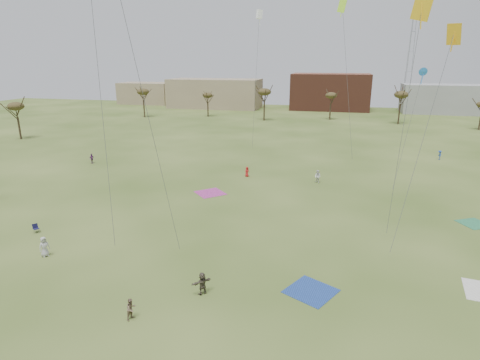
# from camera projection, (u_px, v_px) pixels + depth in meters

# --- Properties ---
(ground) EXTENTS (260.00, 260.00, 0.00)m
(ground) POSITION_uv_depth(u_px,v_px,m) (199.00, 301.00, 28.30)
(ground) COLOR #334E18
(ground) RESTS_ON ground
(flyer_near_left) EXTENTS (0.92, 1.05, 1.82)m
(flyer_near_left) POSITION_uv_depth(u_px,v_px,m) (44.00, 247.00, 34.55)
(flyer_near_left) COLOR #BABABA
(flyer_near_left) RESTS_ON ground
(spectator_fore_b) EXTENTS (0.78, 0.87, 1.50)m
(spectator_fore_b) POSITION_uv_depth(u_px,v_px,m) (131.00, 309.00, 26.18)
(spectator_fore_b) COLOR #7C654F
(spectator_fore_b) RESTS_ON ground
(spectator_fore_c) EXTENTS (1.45, 1.51, 1.71)m
(spectator_fore_c) POSITION_uv_depth(u_px,v_px,m) (202.00, 283.00, 28.97)
(spectator_fore_c) COLOR brown
(spectator_fore_c) RESTS_ON ground
(spectator_mid_d) EXTENTS (0.61, 1.02, 1.63)m
(spectator_mid_d) POSITION_uv_depth(u_px,v_px,m) (92.00, 159.00, 65.83)
(spectator_mid_d) COLOR #773682
(spectator_mid_d) RESTS_ON ground
(spectator_mid_e) EXTENTS (1.10, 1.06, 1.80)m
(spectator_mid_e) POSITION_uv_depth(u_px,v_px,m) (318.00, 177.00, 55.36)
(spectator_mid_e) COLOR white
(spectator_mid_e) RESTS_ON ground
(flyer_far_b) EXTENTS (0.81, 0.86, 1.48)m
(flyer_far_b) POSITION_uv_depth(u_px,v_px,m) (247.00, 172.00, 58.38)
(flyer_far_b) COLOR red
(flyer_far_b) RESTS_ON ground
(flyer_far_c) EXTENTS (0.59, 1.02, 1.58)m
(flyer_far_c) POSITION_uv_depth(u_px,v_px,m) (440.00, 155.00, 68.39)
(flyer_far_c) COLOR #22479E
(flyer_far_c) RESTS_ON ground
(blanket_blue) EXTENTS (4.34, 4.34, 0.03)m
(blanket_blue) POSITION_uv_depth(u_px,v_px,m) (311.00, 291.00, 29.52)
(blanket_blue) COLOR #214293
(blanket_blue) RESTS_ON ground
(blanket_plum) EXTENTS (4.68, 4.68, 0.03)m
(blanket_plum) POSITION_uv_depth(u_px,v_px,m) (210.00, 193.00, 51.31)
(blanket_plum) COLOR #B53792
(blanket_plum) RESTS_ON ground
(blanket_olive) EXTENTS (3.67, 3.67, 0.03)m
(blanket_olive) POSITION_uv_depth(u_px,v_px,m) (474.00, 224.00, 41.67)
(blanket_olive) COLOR #2F8255
(blanket_olive) RESTS_ON ground
(camp_chair_left) EXTENTS (0.73, 0.72, 0.87)m
(camp_chair_left) POSITION_uv_depth(u_px,v_px,m) (36.00, 230.00, 39.52)
(camp_chair_left) COLOR #15153A
(camp_chair_left) RESTS_ON ground
(kites_aloft) EXTENTS (71.29, 56.75, 24.85)m
(kites_aloft) POSITION_uv_depth(u_px,v_px,m) (240.00, 25.00, 46.24)
(kites_aloft) COLOR #ED29AB
(kites_aloft) RESTS_ON ground
(tree_line) EXTENTS (117.44, 49.32, 8.91)m
(tree_line) POSITION_uv_depth(u_px,v_px,m) (294.00, 99.00, 100.39)
(tree_line) COLOR #3A2B1E
(tree_line) RESTS_ON ground
(building_tan) EXTENTS (32.00, 14.00, 10.00)m
(building_tan) POSITION_uv_depth(u_px,v_px,m) (215.00, 93.00, 141.79)
(building_tan) COLOR #937F60
(building_tan) RESTS_ON ground
(building_brick) EXTENTS (26.00, 16.00, 12.00)m
(building_brick) POSITION_uv_depth(u_px,v_px,m) (330.00, 92.00, 136.85)
(building_brick) COLOR brown
(building_brick) RESTS_ON ground
(building_grey) EXTENTS (24.00, 12.00, 9.00)m
(building_grey) POSITION_uv_depth(u_px,v_px,m) (442.00, 99.00, 127.29)
(building_grey) COLOR gray
(building_grey) RESTS_ON ground
(building_tan_west) EXTENTS (20.00, 12.00, 8.00)m
(building_tan_west) POSITION_uv_depth(u_px,v_px,m) (147.00, 93.00, 155.55)
(building_tan_west) COLOR #937F60
(building_tan_west) RESTS_ON ground
(radio_tower) EXTENTS (1.51, 1.72, 41.00)m
(radio_tower) POSITION_uv_depth(u_px,v_px,m) (410.00, 51.00, 131.86)
(radio_tower) COLOR #9EA3A8
(radio_tower) RESTS_ON ground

